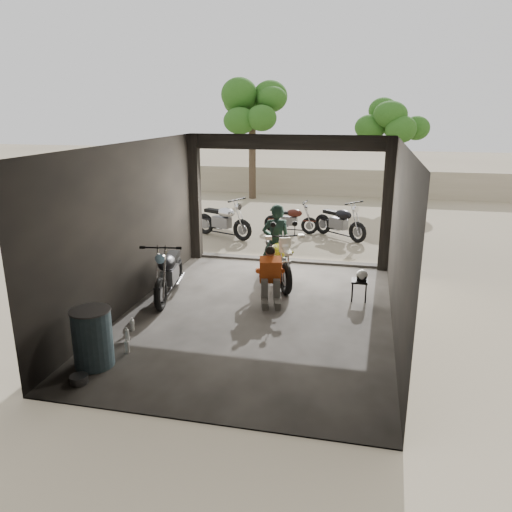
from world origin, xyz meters
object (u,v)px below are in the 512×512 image
at_px(main_bike, 277,256).
at_px(oil_drum, 93,339).
at_px(outside_bike_c, 340,219).
at_px(sign_post, 399,194).
at_px(outside_bike_a, 223,217).
at_px(rider, 276,242).
at_px(helmet, 362,275).
at_px(mechanic, 271,278).
at_px(outside_bike_b, 291,217).
at_px(left_bike, 169,269).
at_px(stool, 360,283).

relative_size(main_bike, oil_drum, 2.08).
bearing_deg(outside_bike_c, sign_post, -90.32).
bearing_deg(oil_drum, outside_bike_a, 92.24).
xyz_separation_m(rider, helmet, (1.96, -1.02, -0.31)).
distance_m(mechanic, oil_drum, 3.74).
height_order(outside_bike_c, sign_post, sign_post).
distance_m(oil_drum, sign_post, 8.94).
height_order(helmet, sign_post, sign_post).
xyz_separation_m(main_bike, outside_bike_a, (-2.36, 3.76, -0.02)).
bearing_deg(mechanic, outside_bike_b, 80.87).
relative_size(mechanic, sign_post, 0.47).
relative_size(outside_bike_a, rider, 1.04).
bearing_deg(mechanic, main_bike, 80.13).
bearing_deg(helmet, outside_bike_c, 81.97).
relative_size(outside_bike_c, helmet, 7.03).
xyz_separation_m(left_bike, mechanic, (2.14, 0.05, -0.06)).
height_order(main_bike, oil_drum, main_bike).
relative_size(outside_bike_c, oil_drum, 1.90).
height_order(outside_bike_a, outside_bike_b, outside_bike_a).
height_order(rider, sign_post, sign_post).
xyz_separation_m(left_bike, outside_bike_b, (1.61, 6.07, -0.11)).
bearing_deg(rider, outside_bike_a, -74.65).
bearing_deg(outside_bike_c, outside_bike_a, 139.21).
height_order(outside_bike_c, mechanic, outside_bike_c).
relative_size(left_bike, oil_drum, 1.99).
distance_m(main_bike, left_bike, 2.43).
bearing_deg(sign_post, outside_bike_c, 158.30).
xyz_separation_m(outside_bike_a, mechanic, (2.45, -5.02, -0.06)).
bearing_deg(outside_bike_b, rider, -172.41).
height_order(rider, mechanic, rider).
bearing_deg(main_bike, rider, 81.82).
bearing_deg(stool, outside_bike_b, 112.51).
height_order(outside_bike_b, rider, rider).
bearing_deg(oil_drum, helmet, 42.92).
bearing_deg(stool, main_bike, 159.17).
bearing_deg(stool, rider, 152.12).
bearing_deg(stool, mechanic, -161.84).
height_order(left_bike, oil_drum, left_bike).
height_order(mechanic, sign_post, sign_post).
xyz_separation_m(stool, sign_post, (0.86, 3.86, 1.23)).
xyz_separation_m(stool, oil_drum, (-3.87, -3.64, 0.08)).
distance_m(mechanic, stool, 1.83).
xyz_separation_m(main_bike, outside_bike_c, (1.11, 4.43, -0.04)).
distance_m(stool, helmet, 0.19).
bearing_deg(main_bike, outside_bike_c, 51.44).
bearing_deg(stool, outside_bike_c, 97.96).
bearing_deg(stool, outside_bike_a, 133.26).
relative_size(mechanic, helmet, 4.50).
bearing_deg(helmet, outside_bike_a, 117.11).
height_order(main_bike, outside_bike_a, main_bike).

